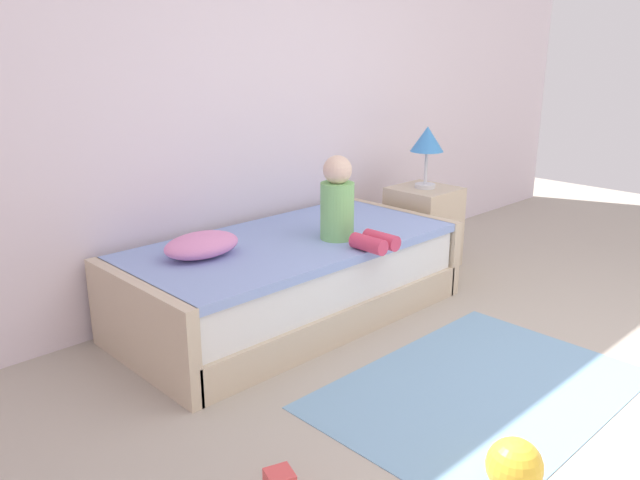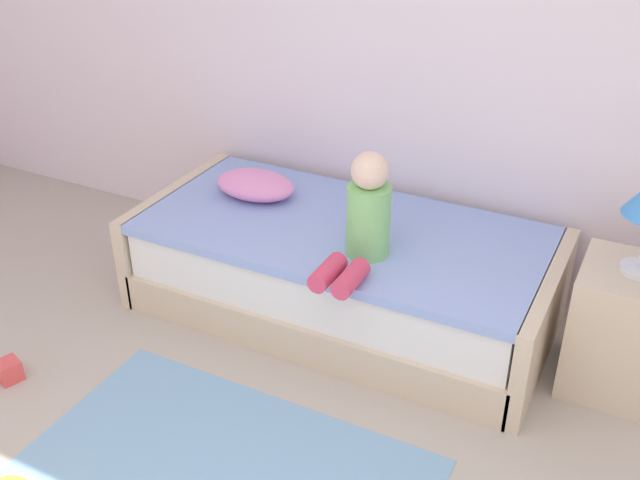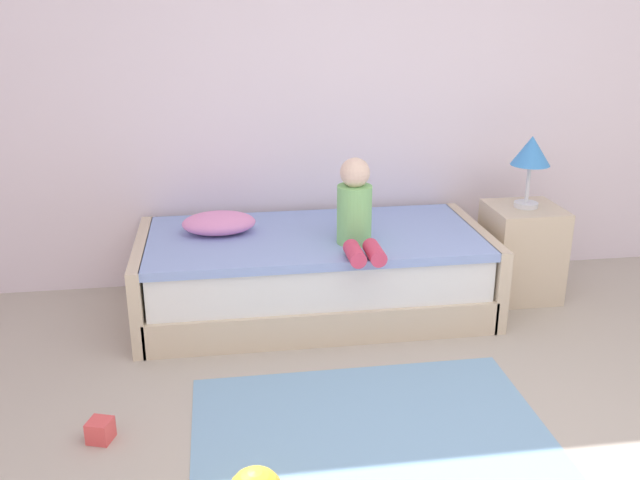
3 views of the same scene
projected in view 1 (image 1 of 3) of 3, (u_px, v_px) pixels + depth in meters
name	position (u px, v px, depth m)	size (l,w,h in m)	color
wall_rear	(278.00, 70.00, 4.23)	(7.20, 0.10, 2.90)	white
bed	(292.00, 279.00, 3.88)	(2.11, 1.00, 0.50)	beige
nightstand	(423.00, 227.00, 4.79)	(0.44, 0.44, 0.60)	beige
table_lamp	(427.00, 142.00, 4.60)	(0.24, 0.24, 0.45)	silver
child_figure	(343.00, 207.00, 3.73)	(0.20, 0.51, 0.50)	#7FC672
pillow	(202.00, 245.00, 3.49)	(0.44, 0.30, 0.13)	#EA8CC6
toy_ball	(514.00, 466.00, 2.39)	(0.21, 0.21, 0.21)	yellow
area_rug	(480.00, 389.00, 3.11)	(1.60, 1.10, 0.01)	#7AA8CC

